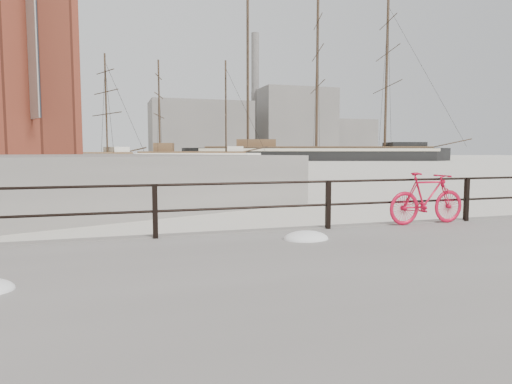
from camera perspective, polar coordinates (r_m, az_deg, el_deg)
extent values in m
plane|color=white|center=(11.72, 24.17, -4.90)|extent=(400.00, 400.00, 0.00)
imported|color=red|center=(10.67, 20.59, -0.73)|extent=(1.90, 0.31, 1.14)
ellipsoid|color=white|center=(8.37, 6.26, -4.86)|extent=(0.84, 0.66, 0.30)
cube|color=gray|center=(151.33, -7.00, 7.71)|extent=(32.00, 18.00, 18.00)
cube|color=gray|center=(166.22, 4.75, 8.53)|extent=(26.00, 20.00, 24.00)
cube|color=gray|center=(180.35, 10.95, 6.59)|extent=(20.00, 16.00, 14.00)
cylinder|color=gray|center=(167.42, -0.10, 11.96)|extent=(2.80, 2.80, 44.00)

